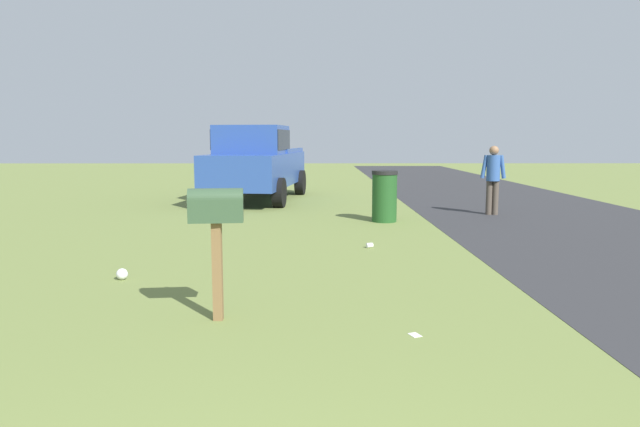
% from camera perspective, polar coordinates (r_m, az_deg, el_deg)
% --- Properties ---
extents(mailbox, '(0.25, 0.53, 1.28)m').
position_cam_1_polar(mailbox, '(5.49, -10.31, -0.16)').
color(mailbox, brown).
rests_on(mailbox, ground).
extents(pickup_truck, '(5.37, 2.69, 2.09)m').
position_cam_1_polar(pickup_truck, '(16.19, -6.40, 5.18)').
color(pickup_truck, '#284793').
rests_on(pickup_truck, ground).
extents(trash_bin, '(0.54, 0.54, 1.08)m').
position_cam_1_polar(trash_bin, '(12.09, 6.44, 1.74)').
color(trash_bin, '#1E4C1E').
rests_on(trash_bin, ground).
extents(pedestrian, '(0.30, 0.56, 1.58)m').
position_cam_1_polar(pedestrian, '(13.66, 16.86, 3.66)').
color(pedestrian, '#4C4238').
rests_on(pedestrian, ground).
extents(litter_cup_by_mailbox, '(0.11, 0.12, 0.08)m').
position_cam_1_polar(litter_cup_by_mailbox, '(9.22, 4.96, -3.18)').
color(litter_cup_by_mailbox, white).
rests_on(litter_cup_by_mailbox, ground).
extents(litter_wrapper_midfield_b, '(0.14, 0.12, 0.01)m').
position_cam_1_polar(litter_wrapper_midfield_b, '(5.28, 9.44, -11.83)').
color(litter_wrapper_midfield_b, silver).
rests_on(litter_wrapper_midfield_b, ground).
extents(litter_bag_near_hydrant, '(0.14, 0.14, 0.14)m').
position_cam_1_polar(litter_bag_near_hydrant, '(7.55, -19.12, -5.72)').
color(litter_bag_near_hydrant, silver).
rests_on(litter_bag_near_hydrant, ground).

